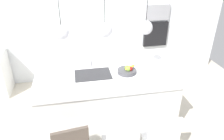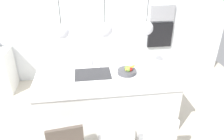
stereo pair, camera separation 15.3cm
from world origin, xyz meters
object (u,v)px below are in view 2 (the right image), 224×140
fruit_bowl (127,71)px  chair_far (156,139)px  oven (160,35)px  microwave (162,13)px

fruit_bowl → chair_far: size_ratio=0.33×
oven → chair_far: 2.77m
microwave → chair_far: bearing=-108.9°
fruit_bowl → chair_far: (0.21, -0.95, -0.50)m
microwave → chair_far: (-0.88, -2.58, -0.98)m
fruit_bowl → oven: size_ratio=0.53×
oven → chair_far: (-0.88, -2.58, -0.48)m
microwave → chair_far: size_ratio=0.60×
oven → fruit_bowl: bearing=-123.7°
microwave → oven: bearing=0.0°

